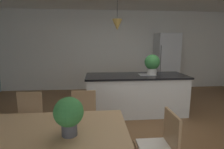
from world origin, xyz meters
name	(u,v)px	position (x,y,z in m)	size (l,w,h in m)	color
ground_plane	(141,134)	(0.00, 0.00, -0.02)	(10.00, 8.40, 0.04)	brown
wall_back_kitchen	(119,51)	(0.00, 3.26, 1.35)	(10.00, 0.12, 2.70)	white
dining_table	(36,137)	(-1.42, -1.18, 0.66)	(1.90, 0.98, 0.73)	tan
chair_far_right	(84,118)	(-0.99, -0.32, 0.47)	(0.41, 0.41, 0.87)	#A87F56
chair_kitchen_end	(159,147)	(-0.10, -1.18, 0.47)	(0.40, 0.40, 0.87)	#A87F56
chair_far_left	(27,120)	(-1.84, -0.32, 0.47)	(0.43, 0.43, 0.87)	#A87F56
kitchen_island	(136,94)	(0.11, 0.94, 0.46)	(2.27, 0.86, 0.91)	silver
refrigerator	(166,62)	(1.58, 2.86, 0.97)	(0.72, 0.67, 1.93)	silver
pendant_over_island_main	(117,25)	(-0.33, 0.94, 2.00)	(0.22, 0.22, 0.82)	black
potted_plant_on_island	(152,63)	(0.47, 0.94, 1.16)	(0.34, 0.34, 0.46)	beige
potted_plant_on_table	(69,114)	(-1.06, -1.29, 0.95)	(0.29, 0.29, 0.38)	#4C4C51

